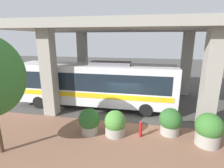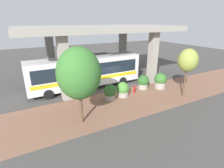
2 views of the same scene
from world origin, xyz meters
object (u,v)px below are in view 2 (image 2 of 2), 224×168
(street_tree_near, at_px, (79,74))
(bus, at_px, (86,71))
(planter_front, at_px, (160,81))
(planter_back, at_px, (110,92))
(planter_middle, at_px, (123,90))
(street_tree_far, at_px, (188,61))
(planter_extra, at_px, (143,82))
(fire_hydrant, at_px, (134,89))

(street_tree_near, bearing_deg, bus, -23.50)
(planter_front, bearing_deg, planter_back, 90.74)
(planter_middle, bearing_deg, planter_back, 94.91)
(planter_middle, distance_m, street_tree_near, 6.78)
(bus, relative_size, planter_front, 7.04)
(planter_back, distance_m, street_tree_far, 8.11)
(bus, xyz_separation_m, street_tree_near, (-6.83, 2.97, 1.85))
(planter_front, bearing_deg, planter_extra, 67.01)
(bus, xyz_separation_m, street_tree_far, (-7.13, -7.83, 1.71))
(planter_extra, bearing_deg, planter_front, -112.99)
(street_tree_far, bearing_deg, planter_middle, 61.20)
(fire_hydrant, bearing_deg, planter_front, -91.68)
(planter_back, bearing_deg, street_tree_far, -112.28)
(fire_hydrant, distance_m, planter_extra, 1.86)
(street_tree_near, bearing_deg, planter_extra, -68.15)
(street_tree_far, bearing_deg, street_tree_near, 88.40)
(planter_front, xyz_separation_m, street_tree_near, (-2.65, 10.38, 3.01))
(bus, distance_m, planter_front, 8.59)
(planter_extra, height_order, street_tree_near, street_tree_near)
(bus, distance_m, street_tree_near, 7.67)
(bus, xyz_separation_m, fire_hydrant, (-4.08, -3.87, -1.57))
(street_tree_far, bearing_deg, fire_hydrant, 52.38)
(planter_back, height_order, street_tree_far, street_tree_far)
(planter_extra, xyz_separation_m, street_tree_far, (-3.73, -2.25, 2.97))
(planter_middle, bearing_deg, street_tree_far, -118.80)
(planter_back, xyz_separation_m, street_tree_near, (-2.56, 3.81, 3.10))
(planter_back, height_order, street_tree_near, street_tree_near)
(planter_front, bearing_deg, fire_hydrant, 88.32)
(planter_front, relative_size, street_tree_near, 0.31)
(fire_hydrant, distance_m, planter_middle, 1.51)
(street_tree_near, bearing_deg, fire_hydrant, -68.08)
(bus, distance_m, fire_hydrant, 5.84)
(planter_back, relative_size, street_tree_far, 0.32)
(bus, relative_size, fire_hydrant, 13.29)
(planter_back, bearing_deg, planter_front, -89.26)
(planter_extra, bearing_deg, street_tree_near, 111.85)
(planter_middle, bearing_deg, street_tree_near, 116.72)
(planter_middle, height_order, planter_back, planter_back)
(fire_hydrant, relative_size, planter_extra, 0.59)
(fire_hydrant, height_order, street_tree_far, street_tree_far)
(fire_hydrant, height_order, planter_extra, planter_extra)
(street_tree_near, bearing_deg, planter_front, -75.70)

